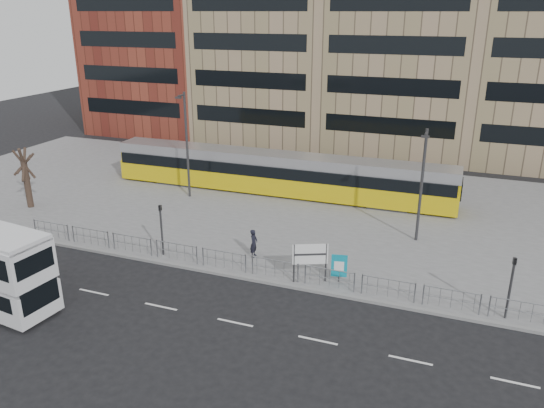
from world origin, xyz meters
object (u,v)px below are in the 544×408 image
(bare_tree, at_px, (21,145))
(traffic_light_east, at_px, (512,280))
(ad_panel, at_px, (339,266))
(tram, at_px, (278,173))
(station_sign, at_px, (310,256))
(pedestrian, at_px, (254,243))
(lamp_post_east, at_px, (422,181))
(traffic_light_west, at_px, (161,223))
(lamp_post_west, at_px, (186,141))

(bare_tree, bearing_deg, traffic_light_east, -6.85)
(ad_panel, relative_size, bare_tree, 0.24)
(tram, bearing_deg, station_sign, -64.10)
(pedestrian, height_order, lamp_post_east, lamp_post_east)
(tram, bearing_deg, ad_panel, -58.26)
(bare_tree, bearing_deg, tram, 30.68)
(ad_panel, distance_m, bare_tree, 24.38)
(traffic_light_west, bearing_deg, pedestrian, 19.99)
(traffic_light_east, height_order, lamp_post_east, lamp_post_east)
(tram, bearing_deg, bare_tree, -150.26)
(ad_panel, xyz_separation_m, lamp_post_east, (3.22, 7.00, 2.98))
(ad_panel, distance_m, traffic_light_east, 8.25)
(tram, bearing_deg, lamp_post_east, -27.25)
(pedestrian, distance_m, lamp_post_east, 10.77)
(station_sign, xyz_separation_m, traffic_light_west, (-9.02, 0.11, 0.48))
(pedestrian, bearing_deg, traffic_light_west, 107.59)
(tram, distance_m, traffic_light_west, 13.19)
(pedestrian, bearing_deg, ad_panel, -103.67)
(station_sign, distance_m, lamp_post_east, 9.15)
(traffic_light_east, bearing_deg, lamp_post_east, 108.71)
(bare_tree, bearing_deg, traffic_light_west, -14.93)
(tram, relative_size, pedestrian, 16.13)
(lamp_post_west, relative_size, bare_tree, 1.23)
(lamp_post_east, bearing_deg, lamp_post_west, 172.36)
(pedestrian, height_order, traffic_light_east, traffic_light_east)
(traffic_light_west, xyz_separation_m, traffic_light_east, (18.62, -0.27, 0.00))
(bare_tree, bearing_deg, lamp_post_west, 32.15)
(lamp_post_west, bearing_deg, traffic_light_east, -24.13)
(traffic_light_west, height_order, bare_tree, bare_tree)
(pedestrian, bearing_deg, station_sign, -114.64)
(lamp_post_west, distance_m, bare_tree, 11.53)
(traffic_light_west, height_order, lamp_post_east, lamp_post_east)
(lamp_post_west, bearing_deg, traffic_light_west, -69.34)
(tram, height_order, pedestrian, tram)
(lamp_post_west, relative_size, lamp_post_east, 1.13)
(tram, height_order, bare_tree, bare_tree)
(tram, bearing_deg, traffic_light_east, -40.16)
(traffic_light_east, bearing_deg, lamp_post_west, 141.77)
(station_sign, bearing_deg, lamp_post_west, 117.95)
(ad_panel, relative_size, traffic_light_east, 0.50)
(ad_panel, distance_m, traffic_light_west, 10.53)
(station_sign, distance_m, bare_tree, 22.95)
(station_sign, height_order, lamp_post_east, lamp_post_east)
(station_sign, relative_size, ad_panel, 1.38)
(station_sign, distance_m, pedestrian, 4.36)
(traffic_light_east, xyz_separation_m, bare_tree, (-32.04, 3.85, 2.65))
(traffic_light_west, bearing_deg, traffic_light_east, 1.13)
(pedestrian, distance_m, bare_tree, 18.99)
(tram, distance_m, lamp_post_west, 7.42)
(traffic_light_west, distance_m, lamp_post_west, 10.65)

